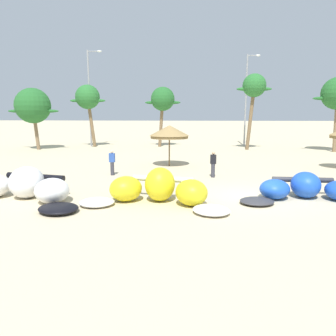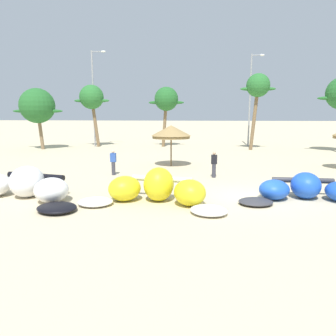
{
  "view_description": "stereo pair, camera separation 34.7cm",
  "coord_description": "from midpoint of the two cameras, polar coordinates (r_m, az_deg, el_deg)",
  "views": [
    {
      "loc": [
        -2.76,
        -15.11,
        4.01
      ],
      "look_at": [
        -3.89,
        2.0,
        1.0
      ],
      "focal_mm": 34.38,
      "sensor_mm": 36.0,
      "label": 1
    },
    {
      "loc": [
        -2.41,
        -15.09,
        4.01
      ],
      "look_at": [
        -3.89,
        2.0,
        1.0
      ],
      "focal_mm": 34.38,
      "sensor_mm": 36.0,
      "label": 2
    }
  ],
  "objects": [
    {
      "name": "palm_leftmost",
      "position": [
        37.31,
        -21.92,
        10.15
      ],
      "size": [
        5.54,
        3.69,
        6.48
      ],
      "color": "#7F6647",
      "rests_on": "ground"
    },
    {
      "name": "palm_center_left",
      "position": [
        35.4,
        15.93,
        13.6
      ],
      "size": [
        3.62,
        2.41,
        7.9
      ],
      "color": "brown",
      "rests_on": "ground"
    },
    {
      "name": "palm_left_of_gap",
      "position": [
        37.33,
        -0.04,
        12.0
      ],
      "size": [
        4.06,
        2.7,
        6.8
      ],
      "color": "brown",
      "rests_on": "ground"
    },
    {
      "name": "kite_far_left",
      "position": [
        16.31,
        -24.02,
        -3.1
      ],
      "size": [
        7.39,
        4.23,
        1.49
      ],
      "color": "black",
      "rests_on": "ground"
    },
    {
      "name": "palm_left",
      "position": [
        38.4,
        -13.13,
        12.0
      ],
      "size": [
        4.12,
        2.74,
        7.03
      ],
      "color": "brown",
      "rests_on": "ground"
    },
    {
      "name": "lamppost_west",
      "position": [
        38.39,
        -12.7,
        12.57
      ],
      "size": [
        1.7,
        0.24,
        10.75
      ],
      "color": "gray",
      "rests_on": "ground"
    },
    {
      "name": "person_near_kites",
      "position": [
        19.95,
        8.66,
        0.64
      ],
      "size": [
        0.36,
        0.24,
        1.62
      ],
      "color": "#383842",
      "rests_on": "ground"
    },
    {
      "name": "lamppost_west_center",
      "position": [
        39.29,
        14.74,
        12.18
      ],
      "size": [
        1.53,
        0.24,
        10.46
      ],
      "color": "gray",
      "rests_on": "ground"
    },
    {
      "name": "person_by_umbrellas",
      "position": [
        20.79,
        -9.2,
        1.0
      ],
      "size": [
        0.36,
        0.24,
        1.62
      ],
      "color": "#383842",
      "rests_on": "ground"
    },
    {
      "name": "kite_left",
      "position": [
        14.28,
        -1.37,
        -3.92
      ],
      "size": [
        6.74,
        3.63,
        1.54
      ],
      "color": "white",
      "rests_on": "ground"
    },
    {
      "name": "kite_left_of_center",
      "position": [
        16.11,
        24.1,
        -3.61
      ],
      "size": [
        6.74,
        3.18,
        1.23
      ],
      "color": "#333338",
      "rests_on": "ground"
    },
    {
      "name": "ground_plane",
      "position": [
        15.84,
        14.24,
        -5.03
      ],
      "size": [
        260.0,
        260.0,
        0.0
      ],
      "primitive_type": "plane",
      "color": "beige"
    },
    {
      "name": "beach_umbrella_near_van",
      "position": [
        23.71,
        0.98,
        6.45
      ],
      "size": [
        2.9,
        2.9,
        3.03
      ],
      "color": "brown",
      "rests_on": "ground"
    }
  ]
}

